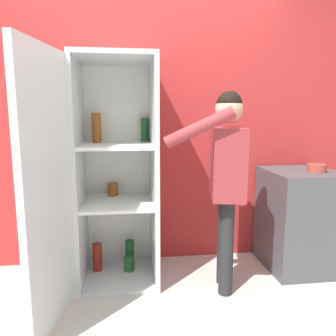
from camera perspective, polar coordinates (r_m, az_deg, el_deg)
The scene contains 6 objects.
ground_plane at distance 2.45m, azimuth -2.50°, elevation -24.70°, with size 12.00×12.00×0.00m, color beige.
wall_back at distance 3.01m, azimuth -4.27°, elevation 7.54°, with size 7.00×0.06×2.55m.
refrigerator at distance 2.60m, azimuth -10.95°, elevation -1.38°, with size 0.81×1.25×1.81m.
person at distance 2.50m, azimuth 10.11°, elevation -0.02°, with size 0.67×0.55×1.54m.
counter at distance 3.18m, azimuth 21.87°, elevation -8.31°, with size 0.59×0.63×0.88m.
bowl at distance 3.07m, azimuth 24.48°, elevation 0.01°, with size 0.16×0.16×0.07m.
Camera 1 is at (-0.16, -2.02, 1.37)m, focal length 35.00 mm.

